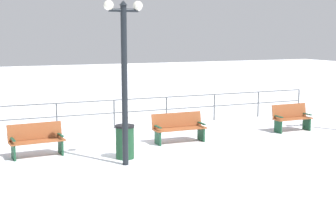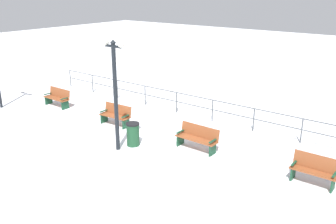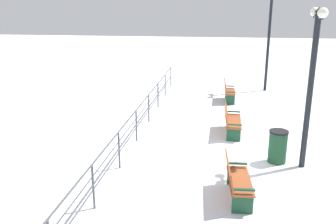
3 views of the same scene
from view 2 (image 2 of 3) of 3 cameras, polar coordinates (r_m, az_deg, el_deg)
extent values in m
plane|color=white|center=(15.59, -2.34, -3.73)|extent=(80.00, 80.00, 0.00)
cube|color=brown|center=(20.10, -16.91, 2.05)|extent=(0.50, 1.62, 0.04)
cube|color=brown|center=(20.17, -16.42, 2.89)|extent=(0.13, 1.62, 0.47)
cube|color=#19472D|center=(20.73, -17.99, 1.79)|extent=(0.43, 0.05, 0.45)
cube|color=#19472D|center=(19.61, -15.64, 1.06)|extent=(0.43, 0.05, 0.45)
cube|color=#19472D|center=(20.63, -18.13, 2.69)|extent=(0.43, 0.07, 0.04)
cube|color=#19472D|center=(19.50, -15.78, 2.01)|extent=(0.43, 0.07, 0.04)
cube|color=brown|center=(16.79, -8.26, -0.60)|extent=(0.59, 1.54, 0.04)
cube|color=brown|center=(16.89, -7.74, 0.43)|extent=(0.21, 1.51, 0.46)
cube|color=#19472D|center=(17.29, -9.84, -0.88)|extent=(0.45, 0.08, 0.44)
cube|color=#19472D|center=(16.46, -6.53, -1.75)|extent=(0.45, 0.08, 0.44)
cube|color=#19472D|center=(17.17, -9.95, 0.17)|extent=(0.45, 0.10, 0.04)
cube|color=#19472D|center=(16.33, -6.62, -0.65)|extent=(0.45, 0.10, 0.04)
cube|color=brown|center=(14.17, 4.38, -4.18)|extent=(0.52, 1.70, 0.04)
cube|color=brown|center=(14.27, 4.97, -2.96)|extent=(0.13, 1.70, 0.46)
cube|color=#19472D|center=(14.66, 1.92, -4.29)|extent=(0.45, 0.06, 0.45)
cube|color=#19472D|center=(13.90, 6.92, -5.76)|extent=(0.45, 0.06, 0.45)
cube|color=#19472D|center=(14.51, 1.89, -3.06)|extent=(0.45, 0.08, 0.04)
cube|color=#19472D|center=(13.74, 6.93, -4.48)|extent=(0.45, 0.08, 0.04)
cube|color=brown|center=(12.60, 21.58, -8.61)|extent=(0.45, 1.44, 0.04)
cube|color=brown|center=(12.68, 22.01, -7.19)|extent=(0.13, 1.44, 0.47)
cube|color=#19472D|center=(12.84, 18.79, -8.87)|extent=(0.40, 0.05, 0.46)
cube|color=#19472D|center=(12.58, 24.19, -10.18)|extent=(0.40, 0.05, 0.46)
cube|color=#19472D|center=(12.67, 18.93, -7.51)|extent=(0.40, 0.07, 0.04)
cube|color=#19472D|center=(12.41, 24.38, -8.80)|extent=(0.40, 0.07, 0.04)
cylinder|color=black|center=(13.77, -8.10, 2.07)|extent=(0.15, 0.15, 4.10)
cylinder|color=black|center=(13.35, -8.48, 10.02)|extent=(0.09, 0.76, 0.09)
sphere|color=white|center=(13.61, -9.64, 10.61)|extent=(0.25, 0.25, 0.25)
sphere|color=white|center=(13.06, -7.32, 10.39)|extent=(0.25, 0.25, 0.25)
cone|color=black|center=(13.32, -8.52, 10.79)|extent=(0.22, 0.22, 0.12)
cylinder|color=#4C5156|center=(23.95, -14.89, 5.04)|extent=(0.05, 0.05, 1.03)
cylinder|color=#4C5156|center=(22.38, -11.61, 4.34)|extent=(0.05, 0.05, 1.03)
cylinder|color=#4C5156|center=(20.90, -7.86, 3.53)|extent=(0.05, 0.05, 1.03)
cylinder|color=#4C5156|center=(19.53, -3.56, 2.58)|extent=(0.05, 0.05, 1.03)
cylinder|color=#4C5156|center=(18.29, 1.33, 1.47)|extent=(0.05, 0.05, 1.03)
cylinder|color=#4C5156|center=(17.21, 6.89, 0.20)|extent=(0.05, 0.05, 1.03)
cylinder|color=#4C5156|center=(16.32, 13.12, -1.22)|extent=(0.05, 0.05, 1.03)
cylinder|color=#4C5156|center=(15.65, 19.97, -2.77)|extent=(0.05, 0.05, 1.03)
cylinder|color=#4C5156|center=(17.58, 4.06, 2.46)|extent=(0.04, 18.62, 0.04)
cylinder|color=#4C5156|center=(17.71, 4.03, 1.02)|extent=(0.04, 18.62, 0.04)
cylinder|color=#1E4C2D|center=(14.61, -5.44, -3.55)|extent=(0.50, 0.50, 0.87)
cylinder|color=black|center=(14.43, -5.49, -1.84)|extent=(0.53, 0.53, 0.06)
camera|label=1|loc=(14.01, -61.71, -1.91)|focal=52.28mm
camera|label=3|loc=(22.40, -22.00, 13.24)|focal=39.16mm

